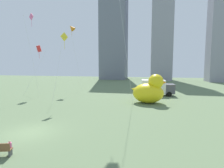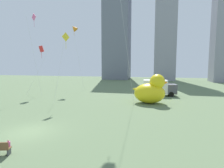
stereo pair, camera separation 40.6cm
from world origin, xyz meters
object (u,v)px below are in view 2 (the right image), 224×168
Objects in this scene: box_truck at (159,88)px; kite_pink at (34,21)px; kite_yellow at (65,40)px; kite_red at (41,49)px; giant_inflatable_duck at (151,91)px; person_child at (9,146)px; kite_orange at (74,28)px.

kite_pink reaches higher than box_truck.
kite_yellow reaches higher than kite_red.
kite_yellow is (8.07, -4.40, -3.98)m from kite_pink.
kite_yellow is at bearing -168.22° from giant_inflatable_duck.
person_child is 26.44m from box_truck.
kite_pink is 1.59× the size of kite_red.
kite_orange is at bearing 65.25° from kite_pink.
kite_red is at bearing -168.83° from box_truck.
kite_orange is at bearing 148.38° from giant_inflatable_duck.
kite_yellow reaches higher than box_truck.
box_truck is (9.99, 24.46, 0.95)m from person_child.
kite_pink reaches higher than kite_orange.
box_truck is at bearing 67.79° from person_child.
kite_yellow is at bearing 103.06° from person_child.
kite_red is at bearing 144.35° from kite_yellow.
kite_pink is at bearing -120.30° from kite_red.
giant_inflatable_duck is 0.87× the size of box_truck.
kite_pink is 9.05m from kite_orange.
person_child is at bearing -76.94° from kite_yellow.
giant_inflatable_duck is 0.51× the size of kite_yellow.
box_truck is at bearing 11.17° from kite_red.
kite_pink is (-20.17, 1.87, 11.34)m from giant_inflatable_duck.
kite_orange is (-17.74, 3.10, 11.97)m from box_truck.
kite_pink reaches higher than kite_red.
box_truck is 21.62m from kite_orange.
box_truck is (1.36, 6.99, -0.38)m from giant_inflatable_duck.
person_child is 0.15× the size of box_truck.
person_child is 31.41m from kite_orange.
kite_pink is 1.02× the size of kite_orange.
kite_yellow is (-3.47, 14.95, 8.69)m from person_child.
giant_inflatable_duck is (8.63, 17.47, 1.33)m from person_child.
giant_inflatable_duck is 23.21m from kite_pink.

